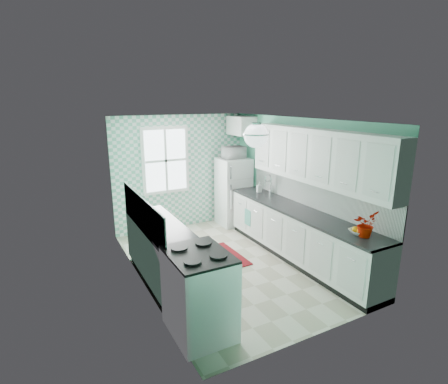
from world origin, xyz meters
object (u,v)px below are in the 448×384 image
sink (263,195)px  fruit_bowl (359,232)px  ceiling_light (256,135)px  fridge (233,192)px  potted_plant (365,224)px  stove (199,292)px  microwave (234,152)px

sink → fruit_bowl: (-0.00, -2.43, 0.04)m
ceiling_light → fridge: (1.11, 2.58, -1.56)m
ceiling_light → potted_plant: (1.20, -1.00, -1.20)m
fridge → stove: fridge is taller
fruit_bowl → potted_plant: size_ratio=0.70×
sink → potted_plant: sink is taller
fridge → stove: size_ratio=1.46×
stove → potted_plant: 2.49m
stove → fruit_bowl: bearing=-8.7°
ceiling_light → fruit_bowl: ceiling_light is taller
fridge → microwave: microwave is taller
ceiling_light → potted_plant: 1.97m
ceiling_light → microwave: size_ratio=0.73×
ceiling_light → sink: size_ratio=0.66×
fruit_bowl → microwave: microwave is taller
fruit_bowl → microwave: (-0.09, 3.49, 0.70)m
ceiling_light → sink: ceiling_light is taller
fruit_bowl → sink: bearing=89.9°
ceiling_light → fruit_bowl: bearing=-37.0°
microwave → ceiling_light: bearing=67.7°
sink → ceiling_light: bearing=-127.5°
stove → sink: 3.27m
fridge → stove: 3.98m
potted_plant → fruit_bowl: bearing=90.0°
sink → fridge: bearing=95.9°
stove → sink: bearing=39.5°
ceiling_light → microwave: ceiling_light is taller
stove → ceiling_light: bearing=25.9°
ceiling_light → fruit_bowl: (1.20, -0.91, -1.35)m
ceiling_light → microwave: (1.11, 2.58, -0.65)m
ceiling_light → stove: 2.24m
ceiling_light → stove: (-1.20, -0.65, -1.78)m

